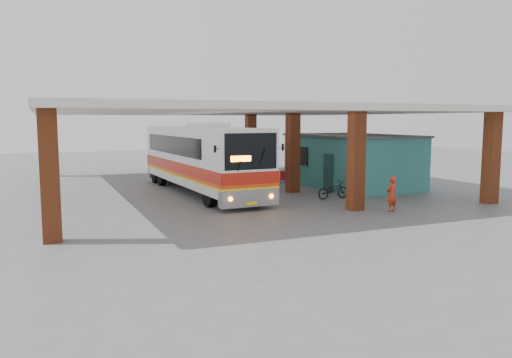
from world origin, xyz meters
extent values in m
plane|color=#515154|center=(0.00, 0.00, 0.00)|extent=(90.00, 90.00, 0.00)
cube|color=#984321|center=(3.00, -3.00, 2.17)|extent=(0.60, 0.60, 4.35)
cube|color=#984321|center=(3.00, 3.00, 2.17)|extent=(0.60, 0.60, 4.35)
cube|color=#984321|center=(3.00, 9.00, 2.17)|extent=(0.60, 0.60, 4.35)
cube|color=#984321|center=(-9.50, -4.00, 2.17)|extent=(0.60, 0.60, 4.35)
cube|color=#984321|center=(-9.50, 17.00, 2.17)|extent=(0.60, 0.60, 4.35)
cube|color=#984321|center=(10.00, -4.00, 2.17)|extent=(0.60, 0.60, 4.35)
cube|color=#984321|center=(10.00, 17.00, 2.17)|extent=(0.60, 0.60, 4.35)
cube|color=beige|center=(0.50, 6.50, 4.50)|extent=(21.00, 23.00, 0.30)
cube|color=teal|center=(7.50, 4.00, 1.50)|extent=(5.00, 8.00, 3.00)
cube|color=#464646|center=(7.50, 4.00, 3.05)|extent=(5.20, 8.20, 0.12)
cube|color=#163D39|center=(4.98, 2.50, 1.05)|extent=(0.08, 0.95, 2.10)
cube|color=black|center=(4.98, 5.50, 1.80)|extent=(0.08, 1.20, 1.00)
cube|color=black|center=(4.95, 5.50, 1.80)|extent=(0.04, 1.30, 1.10)
cube|color=white|center=(-1.70, 4.92, 2.07)|extent=(3.25, 13.16, 3.05)
cube|color=white|center=(-1.65, 3.83, 3.70)|extent=(1.44, 3.32, 0.27)
cube|color=gray|center=(-1.44, -1.41, 0.60)|extent=(2.76, 0.55, 0.76)
cube|color=red|center=(-1.70, 4.92, 1.47)|extent=(3.29, 13.16, 0.54)
cube|color=#EA440D|center=(-1.70, 4.92, 1.13)|extent=(3.29, 13.16, 0.14)
cube|color=yellow|center=(-1.70, 4.92, 1.00)|extent=(3.29, 13.16, 0.11)
cube|color=black|center=(-1.43, -1.56, 2.63)|extent=(2.47, 0.20, 1.58)
cube|color=black|center=(-3.10, 5.74, 2.61)|extent=(0.45, 9.79, 0.98)
cube|color=black|center=(-0.36, 5.85, 2.61)|extent=(0.45, 9.79, 0.98)
cube|color=#FF5905|center=(-1.92, -1.64, 2.34)|extent=(0.93, 0.09, 0.24)
sphere|color=orange|center=(-2.41, -1.67, 0.63)|extent=(0.20, 0.20, 0.20)
sphere|color=orange|center=(-0.45, -1.59, 0.63)|extent=(0.20, 0.20, 0.20)
cube|color=yellow|center=(-1.43, -1.64, 0.38)|extent=(0.49, 0.05, 0.13)
cylinder|color=black|center=(-2.69, 0.31, 0.54)|extent=(0.39, 1.10, 1.09)
cylinder|color=black|center=(-0.33, 0.40, 0.54)|extent=(0.39, 1.10, 1.09)
cylinder|color=black|center=(-3.03, 8.68, 0.54)|extent=(0.39, 1.10, 1.09)
cylinder|color=black|center=(-0.67, 8.78, 0.54)|extent=(0.39, 1.10, 1.09)
cylinder|color=black|center=(-3.09, 10.09, 0.54)|extent=(0.39, 1.10, 1.09)
cylinder|color=black|center=(-0.73, 10.19, 0.54)|extent=(0.39, 1.10, 1.09)
imported|color=black|center=(3.78, 0.08, 0.47)|extent=(1.81, 0.72, 0.93)
imported|color=#B62C16|center=(4.19, -4.00, 0.77)|extent=(0.64, 0.50, 1.54)
cube|color=red|center=(4.21, 6.95, 0.21)|extent=(0.51, 0.51, 0.06)
cube|color=red|center=(4.37, 7.01, 0.47)|extent=(0.19, 0.38, 0.56)
cylinder|color=black|center=(4.12, 6.74, 0.09)|extent=(0.03, 0.03, 0.19)
cylinder|color=black|center=(4.42, 6.86, 0.09)|extent=(0.03, 0.03, 0.19)
cylinder|color=black|center=(4.01, 7.04, 0.09)|extent=(0.03, 0.03, 0.19)
cylinder|color=black|center=(4.30, 7.15, 0.09)|extent=(0.03, 0.03, 0.19)
camera|label=1|loc=(-9.71, -21.32, 3.98)|focal=35.00mm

